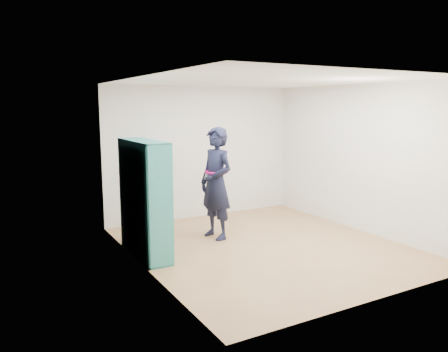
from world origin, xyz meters
TOP-DOWN VIEW (x-y plane):
  - floor at (0.00, 0.00)m, footprint 4.50×4.50m
  - ceiling at (0.00, 0.00)m, footprint 4.50×4.50m
  - wall_left at (-2.00, 0.00)m, footprint 0.02×4.50m
  - wall_right at (2.00, 0.00)m, footprint 0.02×4.50m
  - wall_back at (0.00, 2.25)m, footprint 4.00×0.02m
  - wall_front at (0.00, -2.25)m, footprint 4.00×0.02m
  - bookshelf at (-1.83, 0.54)m, footprint 0.38×1.30m
  - person at (-0.47, 0.79)m, footprint 0.58×0.76m
  - smartphone at (-0.61, 0.85)m, footprint 0.04×0.10m

SIDE VIEW (x-z plane):
  - floor at x=0.00m, z-range 0.00..0.00m
  - bookshelf at x=-1.83m, z-range -0.02..1.71m
  - person at x=-0.47m, z-range 0.00..1.88m
  - smartphone at x=-0.61m, z-range 0.99..1.14m
  - wall_left at x=-2.00m, z-range 0.00..2.60m
  - wall_right at x=2.00m, z-range 0.00..2.60m
  - wall_back at x=0.00m, z-range 0.00..2.60m
  - wall_front at x=0.00m, z-range 0.00..2.60m
  - ceiling at x=0.00m, z-range 2.60..2.60m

